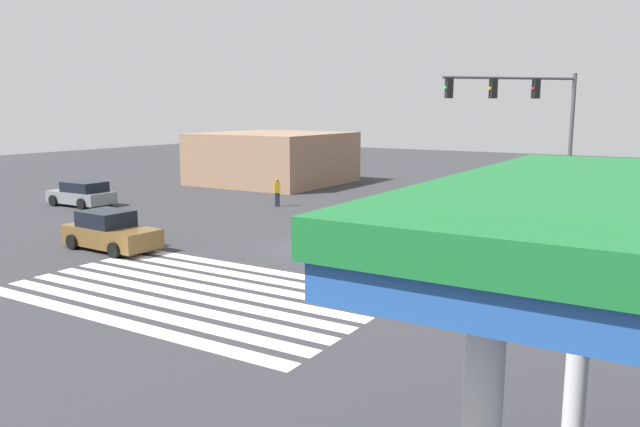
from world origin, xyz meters
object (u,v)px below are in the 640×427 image
at_px(car_3, 480,209).
at_px(pedestrian, 277,191).
at_px(traffic_signal_mast, 531,117).
at_px(car_2, 82,194).
at_px(car_1, 110,232).

relative_size(car_3, pedestrian, 2.65).
xyz_separation_m(traffic_signal_mast, car_2, (-25.39, -4.65, -4.76)).
height_order(car_1, car_3, car_1).
xyz_separation_m(traffic_signal_mast, pedestrian, (-15.07, 1.38, -4.53)).
bearing_deg(car_1, car_2, 149.69).
height_order(traffic_signal_mast, car_1, traffic_signal_mast).
relative_size(traffic_signal_mast, car_1, 1.66).
distance_m(traffic_signal_mast, pedestrian, 15.79).
relative_size(car_2, car_3, 0.94).
height_order(traffic_signal_mast, pedestrian, traffic_signal_mast).
bearing_deg(car_3, car_2, 108.87).
distance_m(car_2, pedestrian, 11.96).
distance_m(traffic_signal_mast, car_3, 6.44).
relative_size(traffic_signal_mast, car_2, 1.76).
distance_m(car_1, car_2, 13.20).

